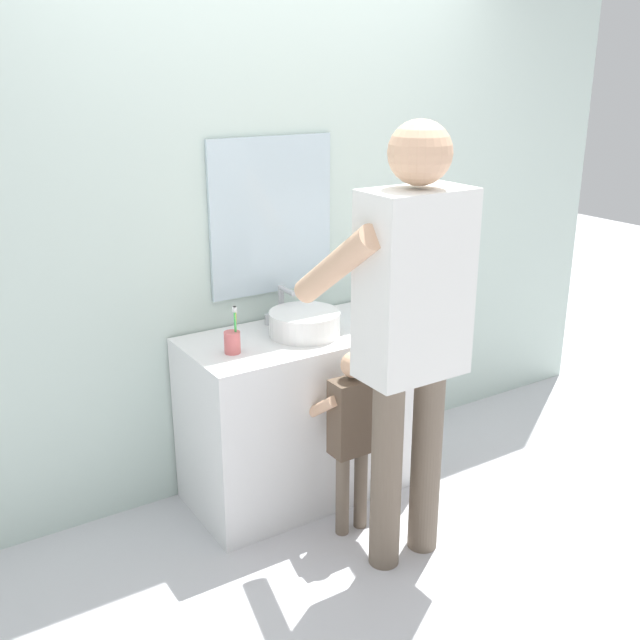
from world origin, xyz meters
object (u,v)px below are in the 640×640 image
soap_bottle (366,305)px  child_toddler (352,426)px  toothbrush_cup (233,341)px  adult_parent (410,312)px

soap_bottle → child_toddler: bearing=-131.4°
child_toddler → toothbrush_cup: bearing=137.0°
soap_bottle → child_toddler: (-0.37, -0.42, -0.37)m
soap_bottle → adult_parent: bearing=-112.9°
soap_bottle → adult_parent: size_ratio=0.09×
soap_bottle → adult_parent: adult_parent is taller
toothbrush_cup → child_toddler: (0.38, -0.35, -0.36)m
adult_parent → child_toddler: bearing=108.8°
child_toddler → adult_parent: size_ratio=0.47×
child_toddler → adult_parent: adult_parent is taller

